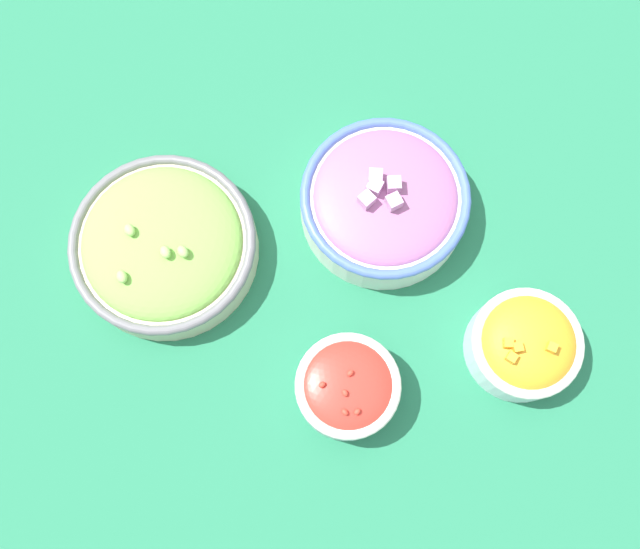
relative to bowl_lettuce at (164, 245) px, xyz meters
name	(u,v)px	position (x,y,z in m)	size (l,w,h in m)	color
ground_plane	(320,280)	(0.17, -0.09, -0.03)	(3.00, 3.00, 0.00)	#23704C
bowl_lettuce	(164,245)	(0.00, 0.00, 0.00)	(0.22, 0.22, 0.08)	beige
bowl_squash	(525,344)	(0.37, -0.25, 0.00)	(0.13, 0.13, 0.08)	silver
bowl_red_onion	(384,201)	(0.27, -0.03, 0.00)	(0.21, 0.21, 0.08)	silver
bowl_cherry_tomatoes	(348,387)	(0.16, -0.23, 0.00)	(0.12, 0.12, 0.07)	#B2C1CC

